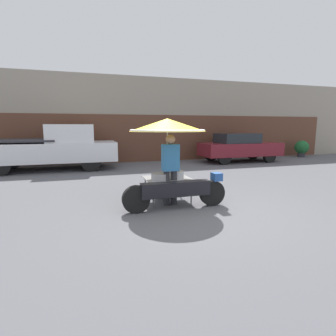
{
  "coord_description": "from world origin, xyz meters",
  "views": [
    {
      "loc": [
        -2.16,
        -5.15,
        1.82
      ],
      "look_at": [
        -0.34,
        0.73,
        0.84
      ],
      "focal_mm": 28.0,
      "sensor_mm": 36.0,
      "label": 1
    }
  ],
  "objects_px": {
    "vendor_person": "(170,166)",
    "potted_plant": "(302,148)",
    "vendor_motorcycle_cart": "(169,140)",
    "pickup_truck": "(53,148)",
    "parked_car": "(239,147)"
  },
  "relations": [
    {
      "from": "vendor_motorcycle_cart",
      "to": "parked_car",
      "type": "height_order",
      "value": "vendor_motorcycle_cart"
    },
    {
      "from": "vendor_person",
      "to": "potted_plant",
      "type": "xyz_separation_m",
      "value": [
        10.44,
        6.89,
        -0.37
      ]
    },
    {
      "from": "pickup_truck",
      "to": "potted_plant",
      "type": "distance_m",
      "value": 13.62
    },
    {
      "from": "potted_plant",
      "to": "parked_car",
      "type": "bearing_deg",
      "value": -170.8
    },
    {
      "from": "pickup_truck",
      "to": "potted_plant",
      "type": "xyz_separation_m",
      "value": [
        13.6,
        0.73,
        -0.38
      ]
    },
    {
      "from": "vendor_motorcycle_cart",
      "to": "pickup_truck",
      "type": "distance_m",
      "value": 6.79
    },
    {
      "from": "vendor_person",
      "to": "potted_plant",
      "type": "distance_m",
      "value": 12.51
    },
    {
      "from": "vendor_motorcycle_cart",
      "to": "vendor_person",
      "type": "relative_size",
      "value": 1.44
    },
    {
      "from": "vendor_motorcycle_cart",
      "to": "potted_plant",
      "type": "bearing_deg",
      "value": 32.77
    },
    {
      "from": "vendor_person",
      "to": "potted_plant",
      "type": "height_order",
      "value": "vendor_person"
    },
    {
      "from": "parked_car",
      "to": "potted_plant",
      "type": "xyz_separation_m",
      "value": [
        4.75,
        0.77,
        -0.22
      ]
    },
    {
      "from": "vendor_person",
      "to": "pickup_truck",
      "type": "relative_size",
      "value": 0.3
    },
    {
      "from": "vendor_person",
      "to": "pickup_truck",
      "type": "xyz_separation_m",
      "value": [
        -3.16,
        6.15,
        0.01
      ]
    },
    {
      "from": "vendor_motorcycle_cart",
      "to": "potted_plant",
      "type": "distance_m",
      "value": 12.43
    },
    {
      "from": "parked_car",
      "to": "potted_plant",
      "type": "distance_m",
      "value": 4.82
    }
  ]
}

